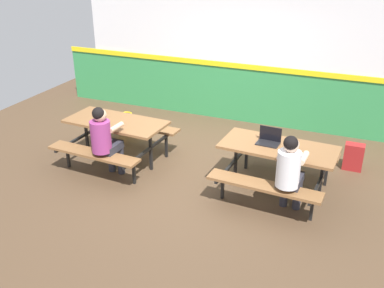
% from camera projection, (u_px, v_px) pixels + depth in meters
% --- Properties ---
extents(ground_plane, '(10.00, 10.00, 0.02)m').
position_uv_depth(ground_plane, '(195.00, 173.00, 7.04)').
color(ground_plane, '#4C3826').
extents(accent_backdrop, '(8.00, 0.14, 2.60)m').
position_uv_depth(accent_backdrop, '(243.00, 60.00, 8.57)').
color(accent_backdrop, '#338C4C').
rests_on(accent_backdrop, ground).
extents(picnic_table_left, '(1.66, 1.63, 0.74)m').
position_uv_depth(picnic_table_left, '(117.00, 130.00, 7.13)').
color(picnic_table_left, brown).
rests_on(picnic_table_left, ground).
extents(picnic_table_right, '(1.66, 1.63, 0.74)m').
position_uv_depth(picnic_table_right, '(278.00, 157.00, 6.26)').
color(picnic_table_right, brown).
rests_on(picnic_table_right, ground).
extents(student_nearer, '(0.38, 0.53, 1.21)m').
position_uv_depth(student_nearer, '(104.00, 137.00, 6.55)').
color(student_nearer, '#2D2D38').
rests_on(student_nearer, ground).
extents(student_further, '(0.38, 0.53, 1.21)m').
position_uv_depth(student_further, '(290.00, 169.00, 5.63)').
color(student_further, '#2D2D38').
rests_on(student_further, ground).
extents(laptop_dark, '(0.33, 0.24, 0.22)m').
position_uv_depth(laptop_dark, '(269.00, 140.00, 6.26)').
color(laptop_dark, black).
rests_on(laptop_dark, picnic_table_right).
extents(backpack_dark, '(0.30, 0.22, 0.44)m').
position_uv_depth(backpack_dark, '(353.00, 157.00, 7.05)').
color(backpack_dark, maroon).
rests_on(backpack_dark, ground).
extents(tote_bag_bright, '(0.34, 0.21, 0.43)m').
position_uv_depth(tote_bag_bright, '(127.00, 125.00, 8.33)').
color(tote_bag_bright, yellow).
rests_on(tote_bag_bright, ground).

